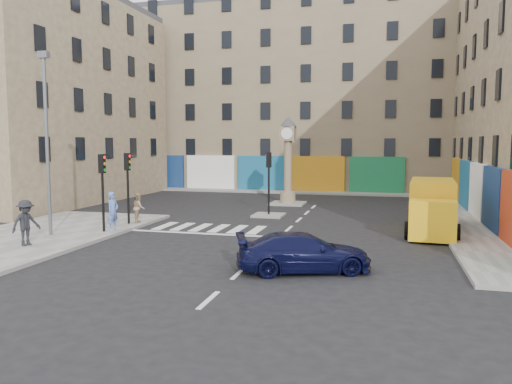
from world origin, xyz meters
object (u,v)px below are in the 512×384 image
at_px(lamp_post, 47,134).
at_px(traffic_light_island, 269,173).
at_px(yellow_van, 432,206).
at_px(pedestrian_tan, 139,207).
at_px(traffic_light_left_near, 102,180).
at_px(pedestrian_blue, 113,211).
at_px(navy_sedan, 304,252).
at_px(traffic_light_left_far, 128,177).
at_px(pedestrian_dark, 26,223).
at_px(clock_pillar, 288,155).

bearing_deg(lamp_post, traffic_light_island, 48.29).
height_order(yellow_van, pedestrian_tan, yellow_van).
height_order(traffic_light_left_near, pedestrian_blue, traffic_light_left_near).
distance_m(lamp_post, navy_sedan, 13.29).
bearing_deg(navy_sedan, pedestrian_tan, 33.76).
xyz_separation_m(traffic_light_left_far, pedestrian_tan, (0.30, 0.59, -1.68)).
bearing_deg(pedestrian_dark, clock_pillar, -4.33).
relative_size(traffic_light_left_near, pedestrian_blue, 1.96).
height_order(traffic_light_island, pedestrian_dark, traffic_light_island).
bearing_deg(traffic_light_left_near, lamp_post, -143.62).
xyz_separation_m(traffic_light_island, pedestrian_dark, (-7.59, -11.54, -1.49)).
xyz_separation_m(lamp_post, pedestrian_blue, (2.20, 1.75, -3.70)).
height_order(clock_pillar, pedestrian_dark, clock_pillar).
xyz_separation_m(traffic_light_left_far, pedestrian_dark, (-1.29, -6.14, -1.52)).
relative_size(traffic_light_left_far, lamp_post, 0.45).
relative_size(traffic_light_left_near, pedestrian_tan, 2.33).
relative_size(clock_pillar, pedestrian_blue, 3.24).
bearing_deg(traffic_light_island, pedestrian_blue, -128.86).
xyz_separation_m(traffic_light_left_near, clock_pillar, (6.30, 13.80, 0.93)).
xyz_separation_m(yellow_van, pedestrian_tan, (-14.99, -1.95, -0.29)).
relative_size(traffic_light_left_far, pedestrian_dark, 1.95).
bearing_deg(traffic_light_left_far, yellow_van, 9.45).
xyz_separation_m(clock_pillar, pedestrian_blue, (-6.00, -13.44, -2.46)).
bearing_deg(clock_pillar, pedestrian_blue, -114.06).
height_order(pedestrian_blue, pedestrian_tan, pedestrian_blue).
bearing_deg(pedestrian_tan, yellow_van, -108.56).
bearing_deg(pedestrian_tan, lamp_post, 127.42).
relative_size(navy_sedan, pedestrian_dark, 2.41).
distance_m(traffic_light_left_far, traffic_light_island, 8.30).
bearing_deg(pedestrian_blue, traffic_light_left_far, 16.87).
bearing_deg(clock_pillar, traffic_light_left_far, -118.94).
distance_m(traffic_light_left_far, navy_sedan, 12.56).
xyz_separation_m(traffic_light_left_far, traffic_light_island, (6.30, 5.40, -0.03)).
relative_size(pedestrian_blue, pedestrian_tan, 1.18).
relative_size(traffic_light_left_near, traffic_light_island, 1.00).
xyz_separation_m(traffic_light_left_near, pedestrian_dark, (-1.29, -3.74, -1.52)).
xyz_separation_m(traffic_light_island, pedestrian_blue, (-6.00, -7.45, -1.50)).
bearing_deg(traffic_light_left_near, yellow_van, 17.92).
bearing_deg(traffic_light_left_far, traffic_light_island, 40.60).
height_order(clock_pillar, pedestrian_tan, clock_pillar).
xyz_separation_m(clock_pillar, navy_sedan, (4.07, -18.20, -2.88)).
bearing_deg(clock_pillar, yellow_van, -44.54).
bearing_deg(lamp_post, pedestrian_tan, 63.40).
height_order(pedestrian_tan, pedestrian_dark, pedestrian_dark).
relative_size(lamp_post, yellow_van, 1.19).
xyz_separation_m(traffic_light_left_far, lamp_post, (-1.90, -3.80, 2.17)).
bearing_deg(lamp_post, navy_sedan, -13.78).
distance_m(traffic_light_island, pedestrian_dark, 13.89).
distance_m(traffic_light_left_near, pedestrian_dark, 4.24).
relative_size(traffic_light_island, pedestrian_dark, 1.95).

